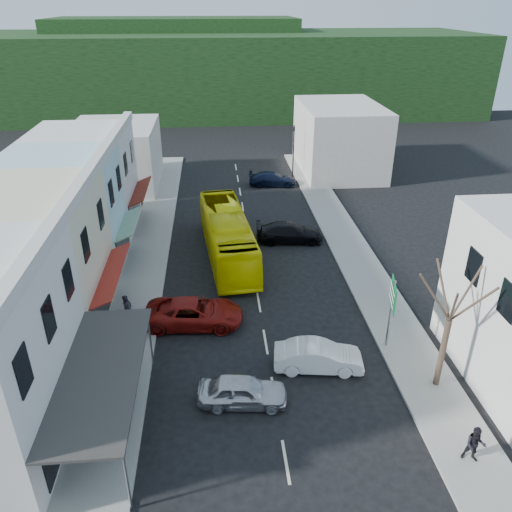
{
  "coord_description": "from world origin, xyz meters",
  "views": [
    {
      "loc": [
        -2.43,
        -21.98,
        16.71
      ],
      "look_at": [
        0.0,
        6.0,
        2.2
      ],
      "focal_mm": 35.0,
      "sensor_mm": 36.0,
      "label": 1
    }
  ],
  "objects_px": {
    "car_silver": "(243,391)",
    "street_tree": "(449,320)",
    "bus": "(227,237)",
    "direction_sign": "(390,315)",
    "pedestrian_left": "(128,311)",
    "car_white": "(318,357)",
    "car_red": "(194,314)",
    "pedestrian_right": "(475,445)",
    "traffic_signal": "(293,152)"
  },
  "relations": [
    {
      "from": "car_red",
      "to": "pedestrian_right",
      "type": "distance_m",
      "value": 15.59
    },
    {
      "from": "pedestrian_left",
      "to": "direction_sign",
      "type": "xyz_separation_m",
      "value": [
        14.03,
        -3.24,
        1.07
      ]
    },
    {
      "from": "pedestrian_left",
      "to": "street_tree",
      "type": "xyz_separation_m",
      "value": [
        15.49,
        -6.39,
        2.84
      ]
    },
    {
      "from": "car_white",
      "to": "pedestrian_right",
      "type": "bearing_deg",
      "value": -134.16
    },
    {
      "from": "car_silver",
      "to": "street_tree",
      "type": "bearing_deg",
      "value": -82.06
    },
    {
      "from": "street_tree",
      "to": "traffic_signal",
      "type": "relative_size",
      "value": 1.42
    },
    {
      "from": "car_red",
      "to": "car_silver",
      "type": "bearing_deg",
      "value": -155.95
    },
    {
      "from": "car_silver",
      "to": "pedestrian_right",
      "type": "distance_m",
      "value": 9.89
    },
    {
      "from": "car_white",
      "to": "street_tree",
      "type": "xyz_separation_m",
      "value": [
        5.45,
        -1.78,
        3.14
      ]
    },
    {
      "from": "car_silver",
      "to": "pedestrian_left",
      "type": "relative_size",
      "value": 2.59
    },
    {
      "from": "direction_sign",
      "to": "car_red",
      "type": "bearing_deg",
      "value": 175.93
    },
    {
      "from": "bus",
      "to": "pedestrian_left",
      "type": "xyz_separation_m",
      "value": [
        -5.95,
        -8.23,
        -0.55
      ]
    },
    {
      "from": "street_tree",
      "to": "traffic_signal",
      "type": "xyz_separation_m",
      "value": [
        -2.06,
        32.34,
        -1.14
      ]
    },
    {
      "from": "car_silver",
      "to": "direction_sign",
      "type": "xyz_separation_m",
      "value": [
        7.93,
        3.48,
        1.37
      ]
    },
    {
      "from": "direction_sign",
      "to": "pedestrian_left",
      "type": "bearing_deg",
      "value": 179.55
    },
    {
      "from": "bus",
      "to": "pedestrian_left",
      "type": "distance_m",
      "value": 10.17
    },
    {
      "from": "pedestrian_right",
      "to": "street_tree",
      "type": "relative_size",
      "value": 0.22
    },
    {
      "from": "pedestrian_right",
      "to": "street_tree",
      "type": "height_order",
      "value": "street_tree"
    },
    {
      "from": "car_silver",
      "to": "pedestrian_left",
      "type": "bearing_deg",
      "value": 48.2
    },
    {
      "from": "pedestrian_right",
      "to": "traffic_signal",
      "type": "distance_m",
      "value": 36.89
    },
    {
      "from": "direction_sign",
      "to": "street_tree",
      "type": "distance_m",
      "value": 3.89
    },
    {
      "from": "car_silver",
      "to": "pedestrian_right",
      "type": "relative_size",
      "value": 2.59
    },
    {
      "from": "traffic_signal",
      "to": "car_red",
      "type": "bearing_deg",
      "value": 90.12
    },
    {
      "from": "bus",
      "to": "car_red",
      "type": "height_order",
      "value": "bus"
    },
    {
      "from": "car_red",
      "to": "pedestrian_left",
      "type": "distance_m",
      "value": 3.76
    },
    {
      "from": "direction_sign",
      "to": "car_silver",
      "type": "bearing_deg",
      "value": -143.77
    },
    {
      "from": "car_red",
      "to": "street_tree",
      "type": "relative_size",
      "value": 0.6
    },
    {
      "from": "street_tree",
      "to": "traffic_signal",
      "type": "distance_m",
      "value": 32.42
    },
    {
      "from": "car_white",
      "to": "bus",
      "type": "bearing_deg",
      "value": 24.68
    },
    {
      "from": "pedestrian_right",
      "to": "direction_sign",
      "type": "relative_size",
      "value": 0.41
    },
    {
      "from": "direction_sign",
      "to": "street_tree",
      "type": "xyz_separation_m",
      "value": [
        1.46,
        -3.15,
        1.77
      ]
    },
    {
      "from": "car_silver",
      "to": "pedestrian_left",
      "type": "distance_m",
      "value": 9.08
    },
    {
      "from": "direction_sign",
      "to": "pedestrian_right",
      "type": "bearing_deg",
      "value": -69.63
    },
    {
      "from": "car_white",
      "to": "direction_sign",
      "type": "height_order",
      "value": "direction_sign"
    },
    {
      "from": "car_white",
      "to": "car_red",
      "type": "height_order",
      "value": "same"
    },
    {
      "from": "car_silver",
      "to": "pedestrian_right",
      "type": "height_order",
      "value": "pedestrian_right"
    },
    {
      "from": "car_silver",
      "to": "direction_sign",
      "type": "height_order",
      "value": "direction_sign"
    },
    {
      "from": "pedestrian_right",
      "to": "direction_sign",
      "type": "bearing_deg",
      "value": 118.81
    },
    {
      "from": "pedestrian_right",
      "to": "car_silver",
      "type": "bearing_deg",
      "value": 176.2
    },
    {
      "from": "car_silver",
      "to": "traffic_signal",
      "type": "distance_m",
      "value": 33.54
    },
    {
      "from": "car_red",
      "to": "direction_sign",
      "type": "relative_size",
      "value": 1.11
    },
    {
      "from": "bus",
      "to": "pedestrian_right",
      "type": "bearing_deg",
      "value": -70.34
    },
    {
      "from": "bus",
      "to": "direction_sign",
      "type": "relative_size",
      "value": 2.8
    },
    {
      "from": "pedestrian_left",
      "to": "pedestrian_right",
      "type": "xyz_separation_m",
      "value": [
        15.08,
        -10.86,
        0.0
      ]
    },
    {
      "from": "bus",
      "to": "car_red",
      "type": "bearing_deg",
      "value": -110.64
    },
    {
      "from": "car_silver",
      "to": "traffic_signal",
      "type": "relative_size",
      "value": 0.81
    },
    {
      "from": "bus",
      "to": "street_tree",
      "type": "distance_m",
      "value": 17.61
    },
    {
      "from": "car_silver",
      "to": "pedestrian_right",
      "type": "xyz_separation_m",
      "value": [
        8.98,
        -4.15,
        0.3
      ]
    },
    {
      "from": "street_tree",
      "to": "pedestrian_left",
      "type": "bearing_deg",
      "value": 157.58
    },
    {
      "from": "bus",
      "to": "direction_sign",
      "type": "bearing_deg",
      "value": -60.72
    }
  ]
}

